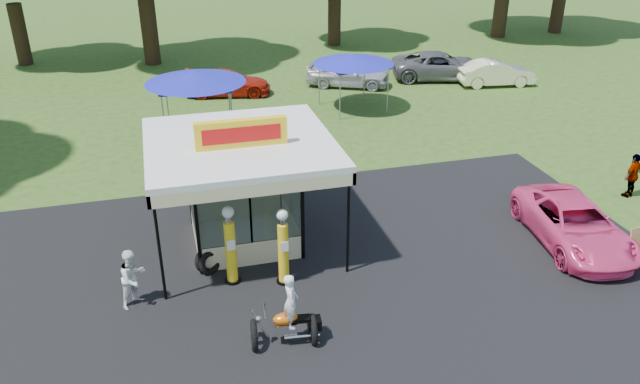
# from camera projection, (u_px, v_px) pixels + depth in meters

# --- Properties ---
(ground) EXTENTS (120.00, 120.00, 0.00)m
(ground) POSITION_uv_depth(u_px,v_px,m) (355.00, 328.00, 15.71)
(ground) COLOR #2E4C17
(ground) RESTS_ON ground
(asphalt_apron) EXTENTS (20.00, 14.00, 0.04)m
(asphalt_apron) POSITION_uv_depth(u_px,v_px,m) (333.00, 283.00, 17.43)
(asphalt_apron) COLOR black
(asphalt_apron) RESTS_ON ground
(gas_station_kiosk) EXTENTS (5.40, 5.40, 4.18)m
(gas_station_kiosk) POSITION_uv_depth(u_px,v_px,m) (242.00, 190.00, 18.77)
(gas_station_kiosk) COLOR white
(gas_station_kiosk) RESTS_ON ground
(gas_pump_left) EXTENTS (0.45, 0.45, 2.40)m
(gas_pump_left) POSITION_uv_depth(u_px,v_px,m) (231.00, 247.00, 17.00)
(gas_pump_left) COLOR black
(gas_pump_left) RESTS_ON ground
(gas_pump_right) EXTENTS (0.43, 0.43, 2.32)m
(gas_pump_right) POSITION_uv_depth(u_px,v_px,m) (283.00, 249.00, 16.99)
(gas_pump_right) COLOR black
(gas_pump_right) RESTS_ON ground
(motorcycle) EXTENTS (1.75, 0.97, 2.03)m
(motorcycle) POSITION_uv_depth(u_px,v_px,m) (289.00, 317.00, 14.85)
(motorcycle) COLOR black
(motorcycle) RESTS_ON ground
(spare_tires) EXTENTS (0.90, 0.82, 0.73)m
(spare_tires) POSITION_uv_depth(u_px,v_px,m) (207.00, 262.00, 17.81)
(spare_tires) COLOR black
(spare_tires) RESTS_ON ground
(kiosk_car) EXTENTS (2.82, 1.13, 0.96)m
(kiosk_car) POSITION_uv_depth(u_px,v_px,m) (235.00, 197.00, 21.26)
(kiosk_car) COLOR yellow
(kiosk_car) RESTS_ON ground
(pink_sedan) EXTENTS (2.87, 5.15, 1.36)m
(pink_sedan) POSITION_uv_depth(u_px,v_px,m) (574.00, 224.00, 19.13)
(pink_sedan) COLOR #FC4488
(pink_sedan) RESTS_ON ground
(spectator_west) EXTENTS (1.01, 0.99, 1.64)m
(spectator_west) POSITION_uv_depth(u_px,v_px,m) (133.00, 278.00, 16.25)
(spectator_west) COLOR white
(spectator_west) RESTS_ON ground
(spectator_east_b) EXTENTS (1.04, 0.71, 1.63)m
(spectator_east_b) POSITION_uv_depth(u_px,v_px,m) (633.00, 175.00, 22.01)
(spectator_east_b) COLOR gray
(spectator_east_b) RESTS_ON ground
(bg_car_b) EXTENTS (4.80, 2.67, 1.32)m
(bg_car_b) POSITION_uv_depth(u_px,v_px,m) (227.00, 83.00, 32.89)
(bg_car_b) COLOR #B81D0E
(bg_car_b) RESTS_ON ground
(bg_car_c) EXTENTS (4.88, 3.57, 1.54)m
(bg_car_c) POSITION_uv_depth(u_px,v_px,m) (348.00, 72.00, 34.28)
(bg_car_c) COLOR #B3B2B7
(bg_car_c) RESTS_ON ground
(bg_car_d) EXTENTS (5.96, 3.86, 1.53)m
(bg_car_d) POSITION_uv_depth(u_px,v_px,m) (440.00, 66.00, 35.58)
(bg_car_d) COLOR #5B5B5D
(bg_car_d) RESTS_ON ground
(bg_car_e) EXTENTS (4.36, 2.02, 1.38)m
(bg_car_e) POSITION_uv_depth(u_px,v_px,m) (496.00, 73.00, 34.48)
(bg_car_e) COLOR #F6F3BC
(bg_car_e) RESTS_ON ground
(tent_west) EXTENTS (4.29, 4.29, 3.00)m
(tent_west) POSITION_uv_depth(u_px,v_px,m) (195.00, 77.00, 26.41)
(tent_west) COLOR gray
(tent_west) RESTS_ON ground
(tent_east) EXTENTS (3.93, 3.93, 2.75)m
(tent_east) POSITION_uv_depth(u_px,v_px,m) (353.00, 59.00, 30.04)
(tent_east) COLOR gray
(tent_east) RESTS_ON ground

